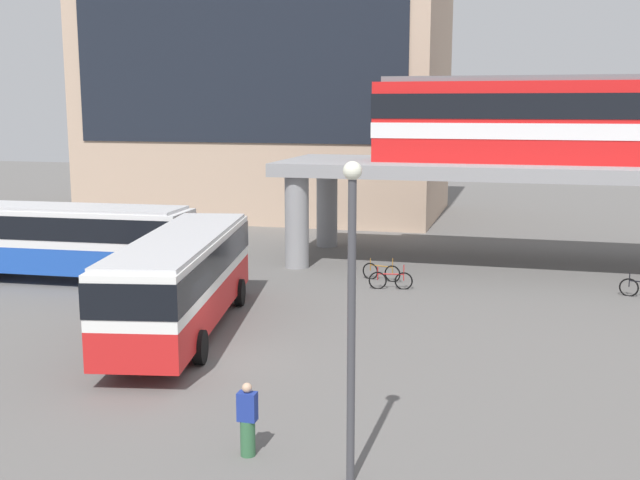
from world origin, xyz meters
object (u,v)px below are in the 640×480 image
bicycle_brown (381,272)px  bus_secondary (62,235)px  bus_main (182,273)px  pedestrian_near_building (248,422)px  bicycle_red (391,280)px  station_building (270,74)px  train (593,119)px

bicycle_brown → bus_secondary: bearing=-164.8°
bus_main → pedestrian_near_building: bearing=-57.3°
bicycle_brown → bicycle_red: 1.60m
bicycle_brown → pedestrian_near_building: 17.20m
bus_main → bicycle_red: bearing=54.2°
station_building → bus_main: station_building is taller
train → bicycle_red: 11.79m
train → bicycle_brown: 11.58m
train → bicycle_red: size_ratio=10.86×
station_building → train: 24.93m
bus_secondary → train: bearing=20.5°
bus_secondary → bicycle_brown: 13.55m
pedestrian_near_building → bicycle_brown: bearing=90.8°
train → pedestrian_near_building: train is taller
bus_main → bicycle_brown: 10.54m
train → bicycle_red: (-7.87, -5.99, -6.41)m
bicycle_red → pedestrian_near_building: 15.74m
bicycle_brown → train: bearing=28.0°
train → bicycle_red: train is taller
bus_main → bicycle_red: 9.65m
bus_secondary → bicycle_red: bus_secondary is taller
bus_main → bicycle_brown: bearing=61.8°
pedestrian_near_building → bicycle_red: bearing=88.5°
bus_main → train: bearing=45.6°
bus_secondary → pedestrian_near_building: (13.22, -13.68, -1.24)m
bicycle_brown → pedestrian_near_building: (0.23, -17.20, 0.39)m
station_building → bus_secondary: station_building is taller
pedestrian_near_building → bus_secondary: bearing=134.0°
bicycle_red → station_building: bearing=119.8°
station_building → bus_secondary: (-1.69, -22.93, -7.51)m
bus_secondary → pedestrian_near_building: 19.06m
train → bus_main: 19.78m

